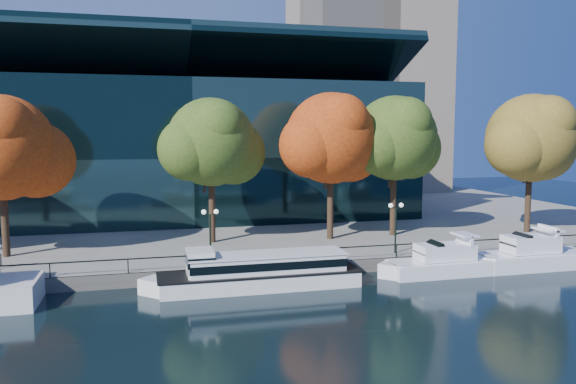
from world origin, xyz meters
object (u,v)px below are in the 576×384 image
object	(u,v)px
tree_3	(333,140)
tree_5	(533,140)
cruiser_far	(530,255)
lamp_1	(210,224)
tree_4	(396,140)
lamp_2	(396,216)
cruiser_near	(445,262)
tree_1	(3,150)
tree_2	(213,144)
tour_boat	(255,271)

from	to	relation	value
tree_3	tree_5	xyz separation A→B (m)	(19.59, -1.43, -0.04)
cruiser_far	lamp_1	distance (m)	24.89
tree_4	lamp_2	distance (m)	9.96
cruiser_far	tree_5	xyz separation A→B (m)	(6.91, 9.20, 8.79)
tree_5	cruiser_near	bearing A→B (deg)	-147.16
cruiser_near	tree_3	bearing A→B (deg)	116.32
cruiser_far	tree_5	size ratio (longest dim) A/B	0.77
tree_1	lamp_2	world-z (taller)	tree_1
tree_1	lamp_1	distance (m)	17.04
cruiser_near	cruiser_far	distance (m)	7.40
tree_2	tree_4	distance (m)	16.81
lamp_1	tree_3	bearing A→B (deg)	30.82
tour_boat	lamp_2	world-z (taller)	lamp_2
tree_3	tree_4	bearing A→B (deg)	2.43
cruiser_near	tree_3	world-z (taller)	tree_3
lamp_1	tree_5	bearing A→B (deg)	10.11
tree_1	lamp_2	bearing A→B (deg)	-12.06
tree_1	lamp_1	size ratio (longest dim) A/B	3.10
tree_3	tree_5	distance (m)	19.64
tree_3	tree_5	world-z (taller)	tree_5
tree_3	tree_5	size ratio (longest dim) A/B	0.99
tour_boat	tree_3	distance (m)	16.55
cruiser_far	lamp_1	world-z (taller)	lamp_1
tree_1	tree_2	xyz separation A→B (m)	(16.16, 1.77, 0.32)
tree_1	tree_4	bearing A→B (deg)	1.68
tree_2	lamp_2	xyz separation A→B (m)	(13.44, -8.10, -5.60)
tree_3	tour_boat	bearing A→B (deg)	-130.59
tour_boat	lamp_2	bearing A→B (deg)	16.92
lamp_1	tree_1	bearing A→B (deg)	157.02
cruiser_far	tree_2	bearing A→B (deg)	153.24
lamp_1	lamp_2	distance (m)	14.69
tree_2	tree_3	distance (m)	10.59
tree_1	tree_2	world-z (taller)	tree_2
tree_3	lamp_1	distance (m)	14.93
cruiser_near	tree_4	bearing A→B (deg)	84.85
tour_boat	lamp_1	world-z (taller)	lamp_1
tour_boat	tree_4	world-z (taller)	tree_4
tree_5	lamp_2	size ratio (longest dim) A/B	3.28
tour_boat	tree_5	xyz separation A→B (m)	(28.76, 9.27, 8.64)
cruiser_near	tree_2	size ratio (longest dim) A/B	0.83
cruiser_far	tree_2	distance (m)	27.35
tree_2	cruiser_far	bearing A→B (deg)	-26.76
tour_boat	lamp_1	xyz separation A→B (m)	(-2.61, 3.68, 2.77)
tree_3	tree_4	size ratio (longest dim) A/B	1.01
tree_2	lamp_1	bearing A→B (deg)	-98.77
tree_4	lamp_2	world-z (taller)	tree_4
tree_4	lamp_1	size ratio (longest dim) A/B	3.22
tree_3	lamp_2	distance (m)	9.63
tree_4	tree_3	bearing A→B (deg)	-177.57
tree_3	lamp_2	world-z (taller)	tree_3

